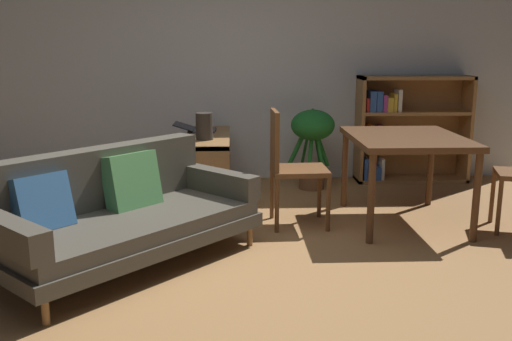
{
  "coord_description": "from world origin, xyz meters",
  "views": [
    {
      "loc": [
        0.09,
        -3.68,
        1.51
      ],
      "look_at": [
        0.27,
        0.58,
        0.55
      ],
      "focal_mm": 39.94,
      "sensor_mm": 36.0,
      "label": 1
    }
  ],
  "objects_px": {
    "media_console": "(208,167)",
    "potted_floor_plant": "(313,136)",
    "desk_speaker": "(204,126)",
    "fabric_couch": "(118,211)",
    "dining_table": "(406,145)",
    "dining_chair_near": "(290,162)",
    "bookshelf": "(403,129)",
    "open_laptop": "(197,129)"
  },
  "relations": [
    {
      "from": "open_laptop",
      "to": "bookshelf",
      "type": "relative_size",
      "value": 0.35
    },
    {
      "from": "desk_speaker",
      "to": "bookshelf",
      "type": "distance_m",
      "value": 2.35
    },
    {
      "from": "fabric_couch",
      "to": "dining_chair_near",
      "type": "distance_m",
      "value": 1.5
    },
    {
      "from": "media_console",
      "to": "desk_speaker",
      "type": "distance_m",
      "value": 0.51
    },
    {
      "from": "desk_speaker",
      "to": "dining_chair_near",
      "type": "bearing_deg",
      "value": -42.65
    },
    {
      "from": "media_console",
      "to": "dining_table",
      "type": "height_order",
      "value": "dining_table"
    },
    {
      "from": "desk_speaker",
      "to": "bookshelf",
      "type": "bearing_deg",
      "value": 22.5
    },
    {
      "from": "dining_chair_near",
      "to": "bookshelf",
      "type": "xyz_separation_m",
      "value": [
        1.43,
        1.57,
        0.04
      ]
    },
    {
      "from": "desk_speaker",
      "to": "bookshelf",
      "type": "relative_size",
      "value": 0.21
    },
    {
      "from": "media_console",
      "to": "bookshelf",
      "type": "relative_size",
      "value": 1.05
    },
    {
      "from": "media_console",
      "to": "desk_speaker",
      "type": "relative_size",
      "value": 5.09
    },
    {
      "from": "media_console",
      "to": "bookshelf",
      "type": "distance_m",
      "value": 2.25
    },
    {
      "from": "media_console",
      "to": "potted_floor_plant",
      "type": "height_order",
      "value": "potted_floor_plant"
    },
    {
      "from": "desk_speaker",
      "to": "potted_floor_plant",
      "type": "xyz_separation_m",
      "value": [
        1.1,
        0.55,
        -0.19
      ]
    },
    {
      "from": "media_console",
      "to": "dining_table",
      "type": "relative_size",
      "value": 1.13
    },
    {
      "from": "potted_floor_plant",
      "to": "media_console",
      "type": "bearing_deg",
      "value": -165.02
    },
    {
      "from": "dining_chair_near",
      "to": "bookshelf",
      "type": "bearing_deg",
      "value": 47.81
    },
    {
      "from": "dining_chair_near",
      "to": "potted_floor_plant",
      "type": "bearing_deg",
      "value": 73.54
    },
    {
      "from": "fabric_couch",
      "to": "desk_speaker",
      "type": "xyz_separation_m",
      "value": [
        0.54,
        1.45,
        0.38
      ]
    },
    {
      "from": "desk_speaker",
      "to": "dining_chair_near",
      "type": "height_order",
      "value": "dining_chair_near"
    },
    {
      "from": "potted_floor_plant",
      "to": "dining_table",
      "type": "bearing_deg",
      "value": -62.46
    },
    {
      "from": "media_console",
      "to": "dining_chair_near",
      "type": "height_order",
      "value": "dining_chair_near"
    },
    {
      "from": "dining_table",
      "to": "fabric_couch",
      "type": "bearing_deg",
      "value": -160.32
    },
    {
      "from": "potted_floor_plant",
      "to": "dining_table",
      "type": "distance_m",
      "value": 1.35
    },
    {
      "from": "fabric_couch",
      "to": "media_console",
      "type": "xyz_separation_m",
      "value": [
        0.56,
        1.71,
        -0.06
      ]
    },
    {
      "from": "open_laptop",
      "to": "potted_floor_plant",
      "type": "distance_m",
      "value": 1.2
    },
    {
      "from": "desk_speaker",
      "to": "dining_table",
      "type": "relative_size",
      "value": 0.22
    },
    {
      "from": "desk_speaker",
      "to": "dining_chair_near",
      "type": "xyz_separation_m",
      "value": [
        0.74,
        -0.68,
        -0.21
      ]
    },
    {
      "from": "open_laptop",
      "to": "dining_table",
      "type": "bearing_deg",
      "value": -33.13
    },
    {
      "from": "potted_floor_plant",
      "to": "bookshelf",
      "type": "distance_m",
      "value": 1.12
    },
    {
      "from": "desk_speaker",
      "to": "media_console",
      "type": "bearing_deg",
      "value": 85.79
    },
    {
      "from": "media_console",
      "to": "desk_speaker",
      "type": "height_order",
      "value": "desk_speaker"
    },
    {
      "from": "fabric_couch",
      "to": "desk_speaker",
      "type": "relative_size",
      "value": 7.63
    },
    {
      "from": "potted_floor_plant",
      "to": "dining_chair_near",
      "type": "xyz_separation_m",
      "value": [
        -0.36,
        -1.22,
        -0.02
      ]
    },
    {
      "from": "open_laptop",
      "to": "potted_floor_plant",
      "type": "bearing_deg",
      "value": 0.18
    },
    {
      "from": "media_console",
      "to": "potted_floor_plant",
      "type": "relative_size",
      "value": 1.51
    },
    {
      "from": "dining_table",
      "to": "open_laptop",
      "type": "bearing_deg",
      "value": 146.87
    },
    {
      "from": "media_console",
      "to": "dining_chair_near",
      "type": "bearing_deg",
      "value": -52.54
    },
    {
      "from": "media_console",
      "to": "open_laptop",
      "type": "xyz_separation_m",
      "value": [
        -0.12,
        0.28,
        0.34
      ]
    },
    {
      "from": "dining_chair_near",
      "to": "media_console",
      "type": "bearing_deg",
      "value": 127.46
    },
    {
      "from": "fabric_couch",
      "to": "potted_floor_plant",
      "type": "relative_size",
      "value": 2.26
    },
    {
      "from": "fabric_couch",
      "to": "dining_table",
      "type": "height_order",
      "value": "fabric_couch"
    }
  ]
}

